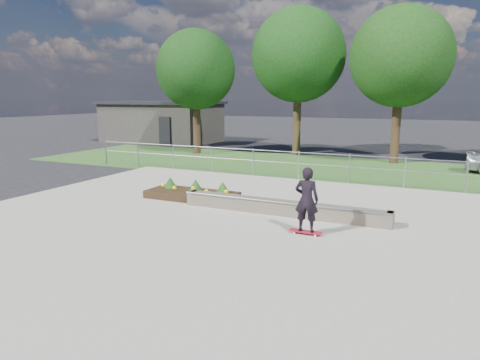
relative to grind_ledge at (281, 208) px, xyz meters
name	(u,v)px	position (x,y,z in m)	size (l,w,h in m)	color
ground	(207,233)	(-1.16, -2.20, -0.26)	(120.00, 120.00, 0.00)	black
grass_verge	(321,168)	(-1.16, 8.80, -0.25)	(30.00, 8.00, 0.02)	#2E5522
concrete_slab	(207,232)	(-1.16, -2.20, -0.23)	(15.00, 15.00, 0.06)	gray
fence	(299,162)	(-1.16, 5.30, 0.51)	(20.06, 0.06, 1.20)	gray
building	(162,121)	(-15.16, 15.79, 1.25)	(8.40, 5.40, 3.00)	#2F2D2A
tree_far_left	(196,70)	(-9.16, 10.80, 4.59)	(4.55, 4.55, 7.15)	black
tree_mid_left	(299,55)	(-3.66, 12.80, 5.34)	(5.25, 5.25, 8.25)	#302213
tree_mid_right	(401,57)	(1.84, 11.80, 4.97)	(4.90, 4.90, 7.70)	#301F13
grind_ledge	(281,208)	(0.00, 0.00, 0.00)	(6.00, 0.44, 0.43)	brown
planter_bed	(193,193)	(-3.28, 0.61, -0.02)	(3.00, 1.20, 0.61)	black
skateboarder	(307,200)	(1.13, -1.42, 0.65)	(0.80, 0.42, 1.65)	silver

